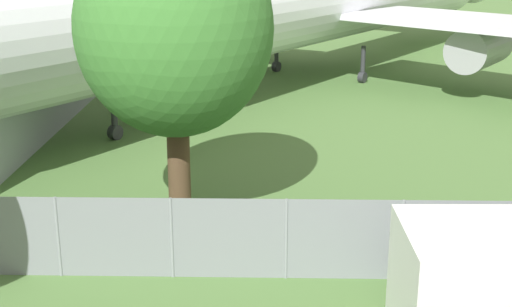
% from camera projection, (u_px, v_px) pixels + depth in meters
% --- Properties ---
extents(perimeter_fence, '(56.07, 0.07, 1.90)m').
position_uv_depth(perimeter_fence, '(286.00, 239.00, 15.77)').
color(perimeter_fence, gray).
rests_on(perimeter_fence, ground).
extents(airplane, '(36.26, 43.62, 13.05)m').
position_uv_depth(airplane, '(304.00, 2.00, 36.00)').
color(airplane, silver).
rests_on(airplane, ground).
extents(tree_left_of_cabin, '(4.92, 4.92, 7.89)m').
position_uv_depth(tree_left_of_cabin, '(174.00, 30.00, 17.51)').
color(tree_left_of_cabin, '#4C3823').
rests_on(tree_left_of_cabin, ground).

